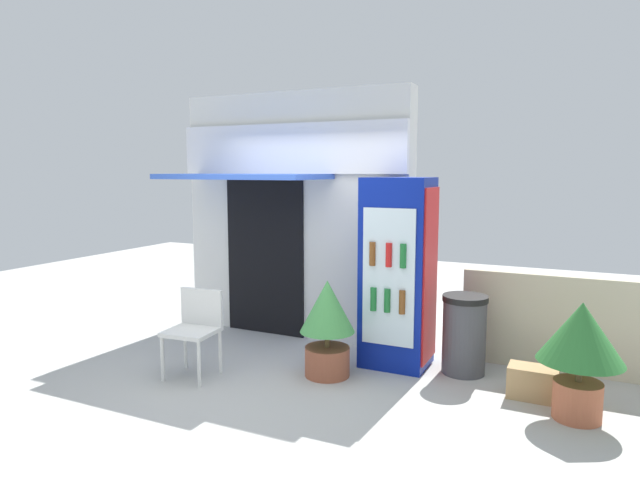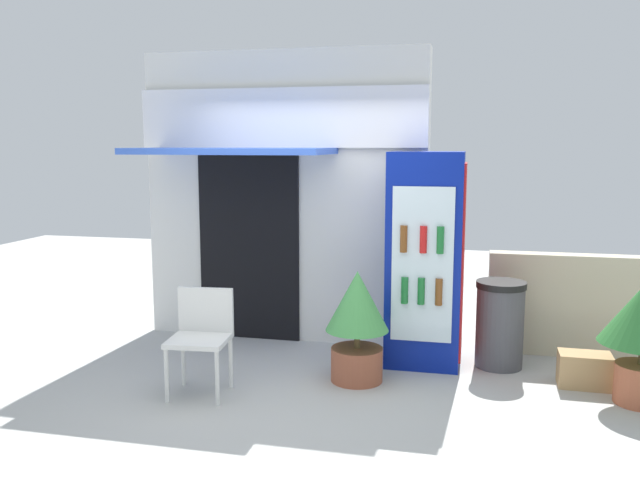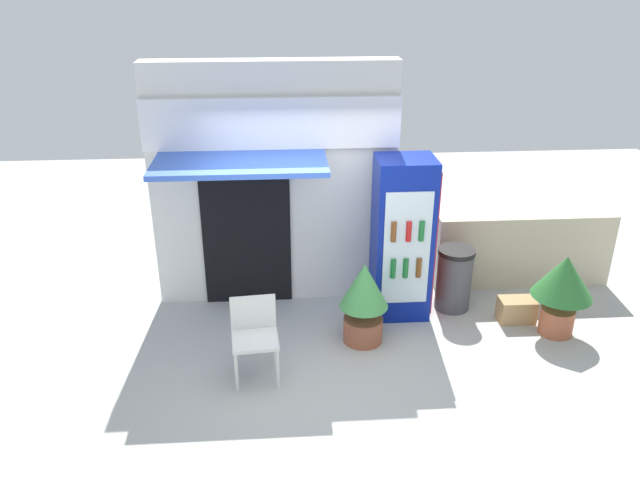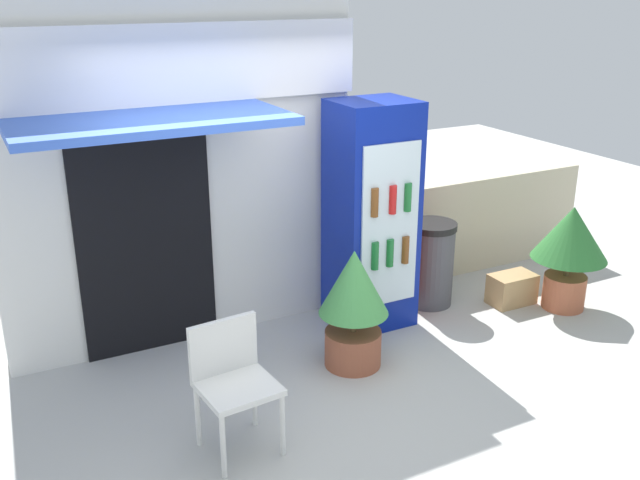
{
  "view_description": "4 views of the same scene",
  "coord_description": "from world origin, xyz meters",
  "px_view_note": "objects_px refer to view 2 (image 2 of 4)",
  "views": [
    {
      "loc": [
        2.76,
        -4.41,
        2.06
      ],
      "look_at": [
        0.38,
        0.58,
        1.36
      ],
      "focal_mm": 30.92,
      "sensor_mm": 36.0,
      "label": 1
    },
    {
      "loc": [
        1.45,
        -5.0,
        2.06
      ],
      "look_at": [
        0.15,
        0.59,
        1.22
      ],
      "focal_mm": 36.85,
      "sensor_mm": 36.0,
      "label": 2
    },
    {
      "loc": [
        -0.39,
        -5.57,
        4.01
      ],
      "look_at": [
        0.03,
        0.56,
        1.24
      ],
      "focal_mm": 34.73,
      "sensor_mm": 36.0,
      "label": 3
    },
    {
      "loc": [
        -2.04,
        -3.88,
        2.91
      ],
      "look_at": [
        0.2,
        0.42,
        1.13
      ],
      "focal_mm": 39.85,
      "sensor_mm": 36.0,
      "label": 4
    }
  ],
  "objects_px": {
    "plastic_chair": "(202,331)",
    "potted_plant_near_shop": "(357,319)",
    "drink_cooler": "(425,260)",
    "cardboard_box": "(584,370)",
    "trash_bin": "(500,324)"
  },
  "relations": [
    {
      "from": "plastic_chair",
      "to": "potted_plant_near_shop",
      "type": "bearing_deg",
      "value": 23.95
    },
    {
      "from": "drink_cooler",
      "to": "cardboard_box",
      "type": "distance_m",
      "value": 1.66
    },
    {
      "from": "trash_bin",
      "to": "cardboard_box",
      "type": "xyz_separation_m",
      "value": [
        0.7,
        -0.37,
        -0.26
      ]
    },
    {
      "from": "drink_cooler",
      "to": "cardboard_box",
      "type": "height_order",
      "value": "drink_cooler"
    },
    {
      "from": "cardboard_box",
      "to": "drink_cooler",
      "type": "bearing_deg",
      "value": 167.24
    },
    {
      "from": "plastic_chair",
      "to": "cardboard_box",
      "type": "height_order",
      "value": "plastic_chair"
    },
    {
      "from": "potted_plant_near_shop",
      "to": "cardboard_box",
      "type": "height_order",
      "value": "potted_plant_near_shop"
    },
    {
      "from": "potted_plant_near_shop",
      "to": "cardboard_box",
      "type": "distance_m",
      "value": 1.99
    },
    {
      "from": "drink_cooler",
      "to": "potted_plant_near_shop",
      "type": "bearing_deg",
      "value": -131.0
    },
    {
      "from": "potted_plant_near_shop",
      "to": "trash_bin",
      "type": "xyz_separation_m",
      "value": [
        1.23,
        0.67,
        -0.15
      ]
    },
    {
      "from": "potted_plant_near_shop",
      "to": "cardboard_box",
      "type": "xyz_separation_m",
      "value": [
        1.92,
        0.3,
        -0.41
      ]
    },
    {
      "from": "drink_cooler",
      "to": "potted_plant_near_shop",
      "type": "distance_m",
      "value": 0.92
    },
    {
      "from": "trash_bin",
      "to": "potted_plant_near_shop",
      "type": "bearing_deg",
      "value": -151.32
    },
    {
      "from": "plastic_chair",
      "to": "drink_cooler",
      "type": "bearing_deg",
      "value": 33.41
    },
    {
      "from": "trash_bin",
      "to": "plastic_chair",
      "type": "bearing_deg",
      "value": -153.63
    }
  ]
}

